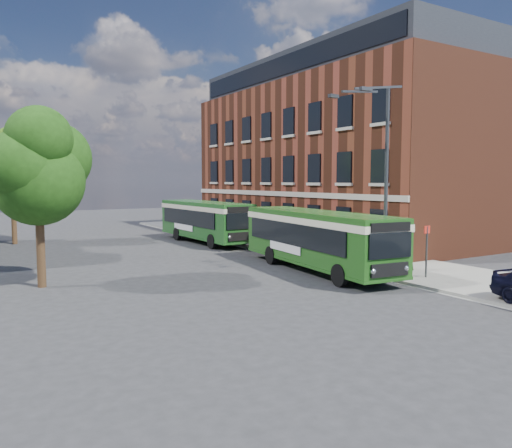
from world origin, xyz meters
TOP-DOWN VIEW (x-y plane):
  - ground at (0.00, 0.00)m, footprint 120.00×120.00m
  - pavement at (7.00, 8.00)m, footprint 6.00×48.00m
  - kerb_line at (3.95, 8.00)m, footprint 0.12×48.00m
  - brick_office at (14.00, 12.00)m, footprint 12.10×26.00m
  - street_lamp at (4.84, -2.00)m, footprint 2.96×2.38m
  - bus_stop_sign at (5.60, -4.20)m, footprint 0.35×0.08m
  - bus_front at (2.85, 0.40)m, footprint 3.68×11.43m
  - bus_rear at (3.00, 13.84)m, footprint 2.83×10.59m
  - pedestrian_a at (6.64, -1.50)m, footprint 0.64×0.52m
  - pedestrian_b at (6.22, -2.50)m, footprint 0.83×0.68m
  - tree_left at (-9.65, 3.37)m, footprint 4.52×4.29m
  - tree_right at (-9.09, 20.19)m, footprint 4.93×4.69m

SIDE VIEW (x-z plane):
  - ground at x=0.00m, z-range 0.00..0.00m
  - kerb_line at x=3.95m, z-range 0.00..0.01m
  - pavement at x=7.00m, z-range 0.00..0.15m
  - pedestrian_a at x=6.64m, z-range 0.15..1.68m
  - pedestrian_b at x=6.22m, z-range 0.15..1.72m
  - bus_stop_sign at x=5.60m, z-range 0.25..2.77m
  - bus_rear at x=3.00m, z-range 0.32..3.34m
  - bus_front at x=2.85m, z-range 0.32..3.34m
  - street_lamp at x=4.84m, z-range 0.29..9.29m
  - tree_left at x=-9.65m, z-range 1.36..8.98m
  - tree_right at x=-9.09m, z-range 1.48..9.80m
  - brick_office at x=14.00m, z-range -0.13..14.07m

